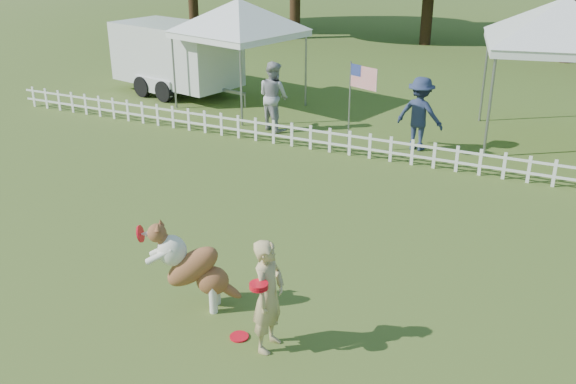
# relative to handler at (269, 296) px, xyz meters

# --- Properties ---
(ground) EXTENTS (120.00, 120.00, 0.00)m
(ground) POSITION_rel_handler_xyz_m (-0.95, 0.40, -0.77)
(ground) COLOR #36531A
(ground) RESTS_ON ground
(picket_fence) EXTENTS (22.00, 0.08, 0.60)m
(picket_fence) POSITION_rel_handler_xyz_m (-0.95, 7.40, -0.47)
(picket_fence) COLOR white
(picket_fence) RESTS_ON ground
(handler) EXTENTS (0.37, 0.56, 1.53)m
(handler) POSITION_rel_handler_xyz_m (0.00, 0.00, 0.00)
(handler) COLOR tan
(handler) RESTS_ON ground
(dog) EXTENTS (1.33, 0.85, 1.30)m
(dog) POSITION_rel_handler_xyz_m (-1.37, 0.38, -0.11)
(dog) COLOR brown
(dog) RESTS_ON ground
(frisbee_on_turf) EXTENTS (0.33, 0.33, 0.02)m
(frisbee_on_turf) POSITION_rel_handler_xyz_m (-0.45, 0.00, -0.75)
(frisbee_on_turf) COLOR red
(frisbee_on_turf) RESTS_ON ground
(canopy_tent_left) EXTENTS (3.60, 3.60, 3.05)m
(canopy_tent_left) POSITION_rel_handler_xyz_m (-6.14, 10.06, 0.76)
(canopy_tent_left) COLOR white
(canopy_tent_left) RESTS_ON ground
(canopy_tent_right) EXTENTS (3.94, 3.94, 3.43)m
(canopy_tent_right) POSITION_rel_handler_xyz_m (2.34, 10.48, 0.95)
(canopy_tent_right) COLOR white
(canopy_tent_right) RESTS_ON ground
(cargo_trailer) EXTENTS (5.40, 3.26, 2.22)m
(cargo_trailer) POSITION_rel_handler_xyz_m (-8.81, 10.66, 0.34)
(cargo_trailer) COLOR silver
(cargo_trailer) RESTS_ON ground
(flag_pole) EXTENTS (0.81, 0.39, 2.17)m
(flag_pole) POSITION_rel_handler_xyz_m (-1.81, 7.58, 0.32)
(flag_pole) COLOR gray
(flag_pole) RESTS_ON ground
(spectator_a) EXTENTS (1.07, 0.97, 1.81)m
(spectator_a) POSITION_rel_handler_xyz_m (-4.24, 8.45, 0.14)
(spectator_a) COLOR #A1A1A6
(spectator_a) RESTS_ON ground
(spectator_b) EXTENTS (1.21, 0.80, 1.76)m
(spectator_b) POSITION_rel_handler_xyz_m (-0.38, 8.54, 0.11)
(spectator_b) COLOR #252F50
(spectator_b) RESTS_ON ground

